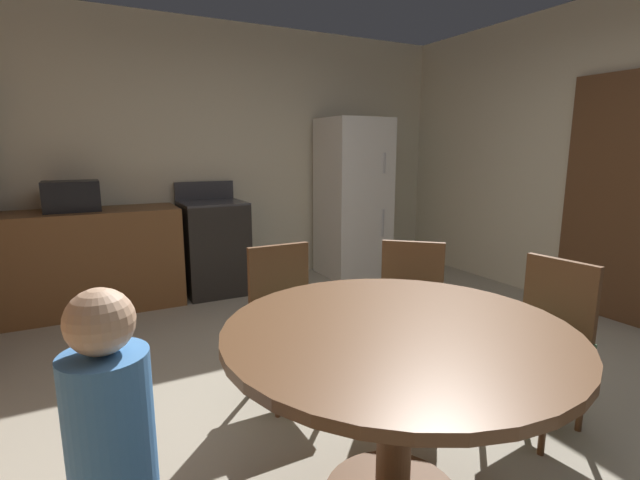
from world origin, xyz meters
name	(u,v)px	position (x,y,z in m)	size (l,w,h in m)	color
ground_plane	(383,414)	(0.00, 0.00, 0.00)	(14.00, 14.00, 0.00)	#A89E89
wall_back	(221,156)	(0.00, 3.01, 1.35)	(5.56, 0.12, 2.70)	beige
kitchen_counter	(66,263)	(-1.52, 2.61, 0.45)	(1.91, 0.60, 0.90)	brown
oven_range	(214,247)	(-0.22, 2.62, 0.47)	(0.60, 0.60, 1.10)	black
refrigerator	(353,198)	(1.38, 2.56, 0.88)	(0.68, 0.68, 1.76)	white
microwave	(71,196)	(-1.43, 2.61, 1.03)	(0.44, 0.32, 0.26)	black
door_panelled	(613,199)	(2.58, 0.39, 1.02)	(0.05, 0.84, 2.04)	brown
dining_table	(397,363)	(-0.34, -0.54, 0.61)	(1.34, 1.34, 0.76)	brown
chair_east	(544,332)	(0.68, -0.43, 0.50)	(0.44, 0.44, 0.87)	brown
chair_northeast	(410,305)	(0.34, 0.23, 0.50)	(0.56, 0.56, 0.87)	brown
chair_north	(287,310)	(-0.35, 0.49, 0.50)	(0.40, 0.40, 0.87)	brown
person_child	(115,474)	(-1.35, -0.66, 0.58)	(0.24, 0.24, 1.09)	#665B51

